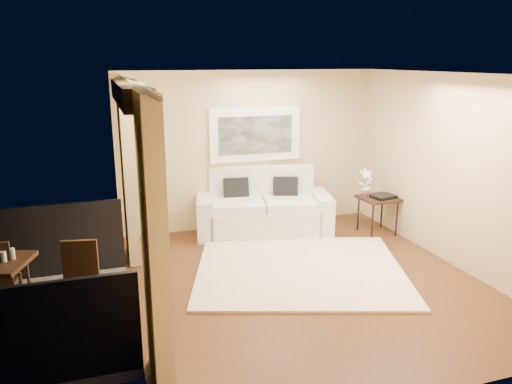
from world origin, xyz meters
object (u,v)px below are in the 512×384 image
side_table (378,200)px  orchid (366,182)px  sofa (263,210)px  balcony_chair_near (80,276)px

side_table → orchid: (-0.16, 0.16, 0.30)m
sofa → balcony_chair_near: 3.67m
balcony_chair_near → sofa: bearing=48.8°
sofa → side_table: (1.82, -0.69, 0.19)m
orchid → balcony_chair_near: (-4.58, -1.69, -0.34)m
orchid → sofa: bearing=162.4°
orchid → balcony_chair_near: 4.90m
sofa → side_table: sofa is taller
side_table → balcony_chair_near: balcony_chair_near is taller
side_table → orchid: size_ratio=1.31×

